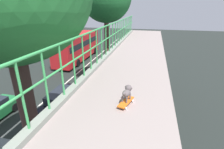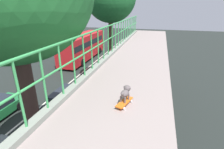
# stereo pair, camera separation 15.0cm
# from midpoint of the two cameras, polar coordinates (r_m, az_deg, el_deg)

# --- Properties ---
(car_black_fifth) EXTENTS (1.96, 4.56, 1.43)m
(car_black_fifth) POSITION_cam_midpoint_polar(r_m,az_deg,el_deg) (13.33, -15.91, -8.05)
(car_black_fifth) COLOR black
(car_black_fifth) RESTS_ON ground
(city_bus) EXTENTS (2.55, 10.61, 3.47)m
(city_bus) POSITION_cam_midpoint_polar(r_m,az_deg,el_deg) (24.79, -11.37, 9.25)
(city_bus) COLOR red
(city_bus) RESTS_ON ground
(toy_skateboard) EXTENTS (0.32, 0.58, 0.09)m
(toy_skateboard) POSITION_cam_midpoint_polar(r_m,az_deg,el_deg) (3.89, 3.53, -9.09)
(toy_skateboard) COLOR orange
(toy_skateboard) RESTS_ON overpass_deck
(small_dog) EXTENTS (0.23, 0.37, 0.34)m
(small_dog) POSITION_cam_midpoint_polar(r_m,az_deg,el_deg) (3.84, 3.93, -5.66)
(small_dog) COLOR #5E5455
(small_dog) RESTS_ON toy_skateboard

